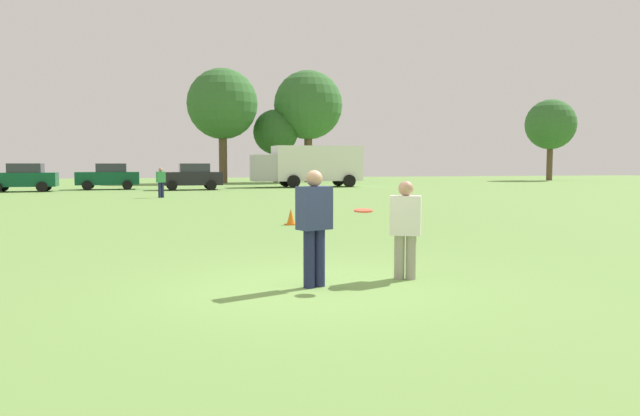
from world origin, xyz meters
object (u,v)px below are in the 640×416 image
(player_defender, at_px, (405,225))
(parked_car_center, at_px, (23,177))
(parked_car_near_right, at_px, (192,176))
(player_thrower, at_px, (314,222))
(bystander_sideline_watcher, at_px, (161,181))
(box_truck, at_px, (309,164))
(parked_car_mid_right, at_px, (109,176))
(frisbee, at_px, (363,211))
(traffic_cone, at_px, (291,217))

(player_defender, distance_m, parked_car_center, 35.72)
(player_defender, relative_size, parked_car_near_right, 0.36)
(player_thrower, height_order, player_defender, player_thrower)
(bystander_sideline_watcher, bearing_deg, box_truck, 47.74)
(parked_car_mid_right, bearing_deg, frisbee, -80.51)
(traffic_cone, xyz_separation_m, bystander_sideline_watcher, (-3.53, 15.61, 0.67))
(player_defender, bearing_deg, box_truck, 77.88)
(player_defender, bearing_deg, parked_car_mid_right, 100.87)
(player_thrower, distance_m, parked_car_near_right, 33.74)
(parked_car_center, relative_size, parked_car_mid_right, 1.00)
(player_defender, xyz_separation_m, parked_car_near_right, (-1.30, 33.53, 0.08))
(bystander_sideline_watcher, bearing_deg, frisbee, -83.93)
(player_thrower, bearing_deg, frisbee, -13.98)
(player_thrower, distance_m, traffic_cone, 8.87)
(parked_car_mid_right, distance_m, box_truck, 14.75)
(parked_car_center, bearing_deg, player_thrower, -72.85)
(player_defender, relative_size, parked_car_center, 0.36)
(parked_car_mid_right, bearing_deg, box_truck, 2.97)
(player_thrower, relative_size, frisbee, 6.20)
(player_defender, distance_m, bystander_sideline_watcher, 24.34)
(frisbee, xyz_separation_m, box_truck, (8.66, 36.88, 0.65))
(frisbee, bearing_deg, player_thrower, 166.02)
(parked_car_center, relative_size, bystander_sideline_watcher, 2.66)
(parked_car_center, height_order, bystander_sideline_watcher, parked_car_center)
(player_thrower, distance_m, parked_car_center, 35.45)
(player_defender, bearing_deg, parked_car_center, 109.56)
(traffic_cone, bearing_deg, bystander_sideline_watcher, 102.73)
(frisbee, bearing_deg, parked_car_near_right, 90.81)
(frisbee, relative_size, traffic_cone, 0.56)
(frisbee, bearing_deg, parked_car_center, 108.11)
(box_truck, bearing_deg, player_thrower, -104.28)
(traffic_cone, xyz_separation_m, parked_car_near_right, (-1.40, 25.05, 0.69))
(box_truck, bearing_deg, frisbee, -103.22)
(parked_car_mid_right, distance_m, bystander_sideline_watcher, 12.13)
(player_thrower, xyz_separation_m, parked_car_near_right, (0.20, 33.74, -0.02))
(traffic_cone, height_order, parked_car_center, parked_car_center)
(frisbee, height_order, parked_car_center, parked_car_center)
(traffic_cone, height_order, bystander_sideline_watcher, bystander_sideline_watcher)
(parked_car_center, bearing_deg, bystander_sideline_watcher, -48.27)
(traffic_cone, relative_size, box_truck, 0.06)
(player_defender, height_order, traffic_cone, player_defender)
(parked_car_mid_right, xyz_separation_m, parked_car_near_right, (5.56, -2.20, 0.00))
(box_truck, distance_m, bystander_sideline_watcher, 16.78)
(player_defender, bearing_deg, parked_car_near_right, 92.22)
(traffic_cone, xyz_separation_m, box_truck, (7.74, 28.01, 1.52))
(parked_car_near_right, bearing_deg, frisbee, -89.19)
(player_thrower, xyz_separation_m, player_defender, (1.50, 0.21, -0.11))
(box_truck, xyz_separation_m, bystander_sideline_watcher, (-11.27, -12.40, -0.85))
(parked_car_mid_right, xyz_separation_m, box_truck, (14.70, 0.76, 0.83))
(parked_car_near_right, xyz_separation_m, bystander_sideline_watcher, (-2.13, -9.44, -0.03))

